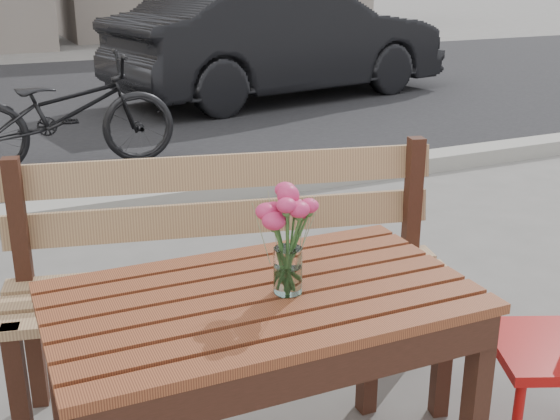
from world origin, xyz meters
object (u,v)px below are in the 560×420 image
(parked_car, at_px, (282,40))
(bicycle, at_px, (65,112))
(main_table, at_px, (262,331))
(main_vase, at_px, (288,227))

(parked_car, bearing_deg, bicycle, 115.83)
(main_table, distance_m, main_vase, 0.31)
(main_vase, height_order, parked_car, parked_car)
(main_vase, xyz_separation_m, parked_car, (2.91, 6.27, -0.20))
(parked_car, xyz_separation_m, bicycle, (-2.90, -2.18, -0.24))
(parked_car, bearing_deg, main_table, 143.40)
(main_vase, height_order, bicycle, main_vase)
(main_table, relative_size, bicycle, 0.67)
(main_table, distance_m, parked_car, 6.92)
(main_table, xyz_separation_m, parked_car, (2.98, 6.24, 0.10))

